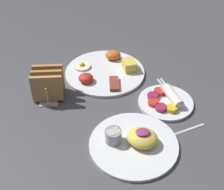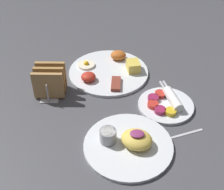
# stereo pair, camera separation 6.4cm
# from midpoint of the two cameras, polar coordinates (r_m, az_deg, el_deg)

# --- Properties ---
(ground_plane) EXTENTS (3.00, 3.00, 0.00)m
(ground_plane) POSITION_cam_midpoint_polar(r_m,az_deg,el_deg) (1.02, 1.95, -1.81)
(ground_plane) COLOR #47474C
(plate_breakfast) EXTENTS (0.29, 0.29, 0.05)m
(plate_breakfast) POSITION_cam_midpoint_polar(r_m,az_deg,el_deg) (1.16, 1.09, 4.49)
(plate_breakfast) COLOR white
(plate_breakfast) RESTS_ON ground_plane
(plate_condiments) EXTENTS (0.18, 0.19, 0.04)m
(plate_condiments) POSITION_cam_midpoint_polar(r_m,az_deg,el_deg) (1.03, 11.61, -1.62)
(plate_condiments) COLOR white
(plate_condiments) RESTS_ON ground_plane
(plate_foreground) EXTENTS (0.25, 0.25, 0.06)m
(plate_foreground) POSITION_cam_midpoint_polar(r_m,az_deg,el_deg) (0.89, 5.10, -8.75)
(plate_foreground) COLOR white
(plate_foreground) RESTS_ON ground_plane
(toast_rack) EXTENTS (0.10, 0.12, 0.10)m
(toast_rack) POSITION_cam_midpoint_polar(r_m,az_deg,el_deg) (1.06, -9.60, 2.47)
(toast_rack) COLOR #B7B7BC
(toast_rack) RESTS_ON ground_plane
(teaspoon) EXTENTS (0.13, 0.05, 0.01)m
(teaspoon) POSITION_cam_midpoint_polar(r_m,az_deg,el_deg) (0.94, 13.62, -7.35)
(teaspoon) COLOR silver
(teaspoon) RESTS_ON ground_plane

